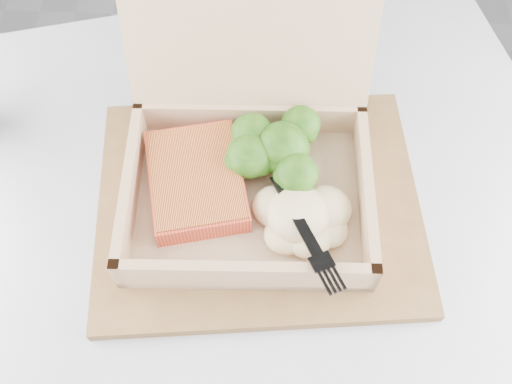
{
  "coord_description": "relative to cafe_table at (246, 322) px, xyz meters",
  "views": [
    {
      "loc": [
        -0.51,
        -0.44,
        1.25
      ],
      "look_at": [
        -0.52,
        -0.16,
        0.76
      ],
      "focal_mm": 40.0,
      "sensor_mm": 36.0,
      "label": 1
    }
  ],
  "objects": [
    {
      "name": "cafe_table",
      "position": [
        0.0,
        0.0,
        0.0
      ],
      "size": [
        0.94,
        0.94,
        0.72
      ],
      "rotation": [
        0.0,
        0.0,
        0.26
      ],
      "color": "black",
      "rests_on": "floor"
    },
    {
      "name": "broccoli_pile",
      "position": [
        0.03,
        0.11,
        0.23
      ],
      "size": [
        0.12,
        0.12,
        0.04
      ],
      "primitive_type": null,
      "color": "#417B1B",
      "rests_on": "takeout_container"
    },
    {
      "name": "takeout_container",
      "position": [
        0.0,
        0.11,
        0.25
      ],
      "size": [
        0.25,
        0.25,
        0.22
      ],
      "rotation": [
        0.0,
        0.0,
        0.02
      ],
      "color": "tan",
      "rests_on": "serving_tray"
    },
    {
      "name": "receipt",
      "position": [
        -0.01,
        0.25,
        0.18
      ],
      "size": [
        0.08,
        0.15,
        0.0
      ],
      "primitive_type": "cube",
      "rotation": [
        0.0,
        0.0,
        0.0
      ],
      "color": "silver",
      "rests_on": "cafe_table"
    },
    {
      "name": "floor",
      "position": [
        0.53,
        0.22,
        -0.53
      ],
      "size": [
        4.0,
        4.0,
        0.0
      ],
      "primitive_type": "plane",
      "color": "gray",
      "rests_on": "ground"
    },
    {
      "name": "plastic_fork",
      "position": [
        0.04,
        0.05,
        0.24
      ],
      "size": [
        0.07,
        0.14,
        0.02
      ],
      "rotation": [
        0.0,
        0.0,
        3.56
      ],
      "color": "black",
      "rests_on": "mashed_potatoes"
    },
    {
      "name": "salmon_fillet",
      "position": [
        -0.05,
        0.08,
        0.22
      ],
      "size": [
        0.12,
        0.14,
        0.03
      ],
      "primitive_type": "cube",
      "rotation": [
        0.0,
        0.0,
        0.22
      ],
      "color": "#D54829",
      "rests_on": "takeout_container"
    },
    {
      "name": "serving_tray",
      "position": [
        0.01,
        0.07,
        0.19
      ],
      "size": [
        0.35,
        0.29,
        0.01
      ],
      "primitive_type": "cube",
      "rotation": [
        0.0,
        0.0,
        0.09
      ],
      "color": "brown",
      "rests_on": "cafe_table"
    },
    {
      "name": "mashed_potatoes",
      "position": [
        0.05,
        0.04,
        0.23
      ],
      "size": [
        0.1,
        0.09,
        0.03
      ],
      "primitive_type": "ellipsoid",
      "color": "beige",
      "rests_on": "takeout_container"
    }
  ]
}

